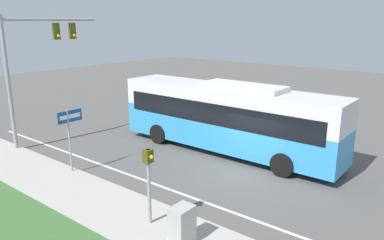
# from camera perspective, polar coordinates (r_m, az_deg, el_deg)

# --- Properties ---
(ground_plane) EXTENTS (80.00, 80.00, 0.00)m
(ground_plane) POSITION_cam_1_polar(r_m,az_deg,el_deg) (17.49, 8.28, -7.77)
(ground_plane) COLOR #565451
(sidewalk) EXTENTS (2.80, 80.00, 0.12)m
(sidewalk) POSITION_cam_1_polar(r_m,az_deg,el_deg) (13.00, -6.22, -15.87)
(sidewalk) COLOR #ADA89E
(sidewalk) RESTS_ON ground_plane
(lane_divider_near) EXTENTS (0.14, 30.00, 0.01)m
(lane_divider_near) POSITION_cam_1_polar(r_m,az_deg,el_deg) (14.75, 1.03, -12.08)
(lane_divider_near) COLOR silver
(lane_divider_near) RESTS_ON ground_plane
(bus) EXTENTS (2.61, 12.09, 3.69)m
(bus) POSITION_cam_1_polar(r_m,az_deg,el_deg) (19.30, 5.28, 0.76)
(bus) COLOR #3393D1
(bus) RESTS_ON ground_plane
(signal_gantry) EXTENTS (5.70, 0.41, 7.00)m
(signal_gantry) POSITION_cam_1_polar(r_m,az_deg,el_deg) (21.95, -22.75, 9.17)
(signal_gantry) COLOR #939399
(signal_gantry) RESTS_ON ground_plane
(pedestrian_signal) EXTENTS (0.28, 0.34, 2.72)m
(pedestrian_signal) POSITION_cam_1_polar(r_m,az_deg,el_deg) (12.34, -6.61, -8.20)
(pedestrian_signal) COLOR #939399
(pedestrian_signal) RESTS_ON ground_plane
(street_sign) EXTENTS (1.20, 0.08, 2.95)m
(street_sign) POSITION_cam_1_polar(r_m,az_deg,el_deg) (17.34, -18.13, -1.29)
(street_sign) COLOR #939399
(street_sign) RESTS_ON ground_plane
(utility_cabinet) EXTENTS (0.74, 0.55, 1.18)m
(utility_cabinet) POSITION_cam_1_polar(r_m,az_deg,el_deg) (11.76, -1.54, -15.67)
(utility_cabinet) COLOR #A8A8A3
(utility_cabinet) RESTS_ON sidewalk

